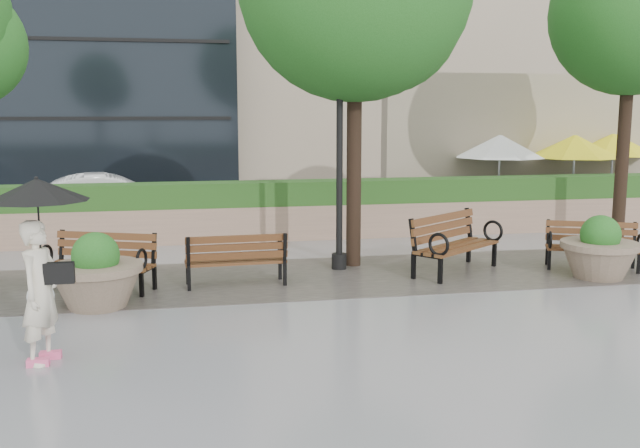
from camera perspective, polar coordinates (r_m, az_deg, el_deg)
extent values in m
plane|color=gray|center=(9.78, -4.22, -8.55)|extent=(100.00, 100.00, 0.00)
cube|color=#383330|center=(12.66, -5.85, -4.47)|extent=(28.00, 3.20, 0.01)
cube|color=tan|center=(16.50, -7.15, 0.06)|extent=(24.00, 0.80, 0.80)
cube|color=#29511B|center=(16.41, -7.19, 2.39)|extent=(24.00, 0.75, 0.55)
cube|color=tan|center=(22.00, 17.82, 6.12)|extent=(10.00, 0.60, 4.00)
cube|color=#29511B|center=(19.98, 19.37, 1.32)|extent=(8.00, 0.50, 0.90)
cube|color=black|center=(20.51, -7.91, 0.67)|extent=(40.00, 7.00, 0.00)
cube|color=brown|center=(12.27, -17.24, -3.22)|extent=(1.84, 1.17, 0.05)
cube|color=brown|center=(12.45, -16.71, -1.59)|extent=(1.69, 0.79, 0.42)
cube|color=black|center=(12.34, -17.13, -4.13)|extent=(1.88, 1.26, 0.45)
torus|color=black|center=(12.51, -21.05, -2.36)|extent=(0.18, 0.36, 0.36)
torus|color=black|center=(11.70, -14.08, -2.78)|extent=(0.18, 0.36, 0.36)
cube|color=brown|center=(12.25, -6.76, -2.97)|extent=(1.72, 0.57, 0.05)
cube|color=brown|center=(11.94, -6.65, -1.86)|extent=(1.71, 0.18, 0.40)
cube|color=black|center=(12.27, -6.73, -3.91)|extent=(1.72, 0.67, 0.44)
torus|color=black|center=(12.50, -3.20, -1.89)|extent=(0.06, 0.35, 0.35)
torus|color=black|center=(12.33, -10.59, -2.19)|extent=(0.06, 0.35, 0.35)
cube|color=brown|center=(13.30, 10.94, -1.81)|extent=(1.96, 1.68, 0.06)
cube|color=brown|center=(13.40, 9.84, -0.19)|extent=(1.68, 1.31, 0.47)
cube|color=black|center=(13.36, 10.78, -2.77)|extent=(2.03, 1.77, 0.51)
torus|color=black|center=(12.37, 9.48, -1.63)|extent=(0.29, 0.36, 0.41)
torus|color=black|center=(13.98, 13.67, -0.54)|extent=(0.29, 0.36, 0.41)
cube|color=brown|center=(14.27, 20.96, -1.86)|extent=(1.71, 1.11, 0.05)
cube|color=brown|center=(14.47, 20.87, -0.56)|extent=(1.56, 0.75, 0.39)
cube|color=black|center=(14.33, 20.90, -2.60)|extent=(1.75, 1.19, 0.42)
torus|color=black|center=(13.98, 17.93, -1.23)|extent=(0.18, 0.33, 0.34)
torus|color=black|center=(14.22, 24.20, -1.41)|extent=(0.18, 0.33, 0.34)
cylinder|color=#7F6B56|center=(11.27, -17.46, -3.37)|extent=(1.38, 1.38, 0.11)
sphere|color=#194714|center=(11.23, -17.51, -2.43)|extent=(0.71, 0.71, 0.71)
cylinder|color=#7F6B56|center=(13.58, 21.48, -1.57)|extent=(1.35, 1.35, 0.11)
sphere|color=#194714|center=(13.55, 21.53, -0.80)|extent=(0.70, 0.70, 0.70)
cylinder|color=black|center=(13.19, 1.57, 4.51)|extent=(0.12, 0.12, 3.82)
cylinder|color=black|center=(13.44, 1.54, -3.01)|extent=(0.28, 0.28, 0.30)
sphere|color=black|center=(13.18, 1.61, 13.04)|extent=(0.24, 0.24, 0.24)
cylinder|color=black|center=(13.49, 2.75, 6.92)|extent=(0.28, 0.28, 4.91)
sphere|color=#194714|center=(14.04, 5.00, 16.46)|extent=(3.03, 3.03, 3.03)
cylinder|color=black|center=(17.30, 23.13, 6.31)|extent=(0.28, 0.28, 4.70)
sphere|color=#194714|center=(17.42, 23.69, 15.15)|extent=(3.50, 3.50, 3.50)
cylinder|color=black|center=(20.33, 13.99, 0.55)|extent=(0.40, 0.40, 0.10)
cylinder|color=#99999E|center=(20.20, 14.10, 3.50)|extent=(0.06, 0.06, 2.20)
cone|color=white|center=(20.14, 14.20, 6.04)|extent=(2.50, 2.50, 0.60)
cylinder|color=black|center=(20.91, 19.43, 0.53)|extent=(0.40, 0.40, 0.10)
cylinder|color=#99999E|center=(20.79, 19.58, 3.40)|extent=(0.06, 0.06, 2.20)
cone|color=yellow|center=(20.73, 19.71, 5.87)|extent=(2.50, 2.50, 0.60)
cylinder|color=black|center=(22.51, 22.10, 0.95)|extent=(0.40, 0.40, 0.10)
cylinder|color=#99999E|center=(22.40, 22.26, 3.61)|extent=(0.06, 0.06, 2.20)
cone|color=yellow|center=(22.34, 22.40, 5.91)|extent=(2.50, 2.50, 0.60)
imported|color=silver|center=(19.49, -16.49, 1.92)|extent=(4.19, 1.94, 1.33)
imported|color=beige|center=(8.97, -21.46, -4.74)|extent=(0.67, 0.78, 1.82)
cube|color=#F2598C|center=(9.30, -20.75, -9.77)|extent=(0.20, 0.28, 0.09)
cube|color=#F2598C|center=(9.10, -21.62, -10.25)|extent=(0.20, 0.28, 0.09)
cube|color=black|center=(8.86, -20.14, -3.70)|extent=(0.23, 0.36, 0.25)
sphere|color=white|center=(9.27, -21.45, -5.40)|extent=(0.32, 0.32, 0.32)
cylinder|color=black|center=(8.88, -21.54, -0.38)|extent=(0.02, 0.02, 0.97)
cone|color=black|center=(8.83, -21.71, 2.54)|extent=(1.19, 1.19, 0.25)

